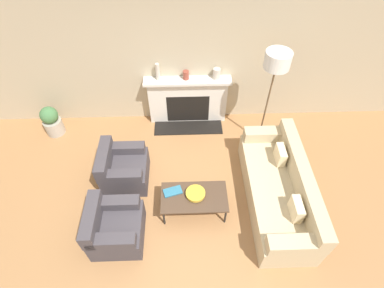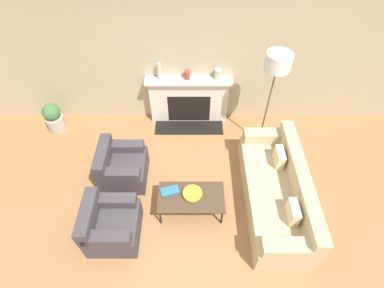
{
  "view_description": "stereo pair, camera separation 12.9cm",
  "coord_description": "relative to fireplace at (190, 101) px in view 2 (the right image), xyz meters",
  "views": [
    {
      "loc": [
        0.11,
        -2.14,
        4.37
      ],
      "look_at": [
        0.23,
        1.35,
        0.45
      ],
      "focal_mm": 28.0,
      "sensor_mm": 36.0,
      "label": 1
    },
    {
      "loc": [
        0.24,
        -2.14,
        4.37
      ],
      "look_at": [
        0.23,
        1.35,
        0.45
      ],
      "focal_mm": 28.0,
      "sensor_mm": 36.0,
      "label": 2
    }
  ],
  "objects": [
    {
      "name": "fireplace",
      "position": [
        0.0,
        0.0,
        0.0
      ],
      "size": [
        1.65,
        0.59,
        1.02
      ],
      "color": "silver",
      "rests_on": "ground_plane"
    },
    {
      "name": "wall_back",
      "position": [
        -0.18,
        0.15,
        0.96
      ],
      "size": [
        18.0,
        0.06,
        2.9
      ],
      "color": "#BCAD8E",
      "rests_on": "ground_plane"
    },
    {
      "name": "armchair_near",
      "position": [
        -1.15,
        -2.57,
        -0.2
      ],
      "size": [
        0.76,
        0.77,
        0.73
      ],
      "rotation": [
        0.0,
        0.0,
        1.57
      ],
      "color": "#423D42",
      "rests_on": "ground_plane"
    },
    {
      "name": "bowl",
      "position": [
        0.07,
        -2.12,
        -0.07
      ],
      "size": [
        0.3,
        0.3,
        0.07
      ],
      "color": "gold",
      "rests_on": "coffee_table"
    },
    {
      "name": "mantel_vase_center_right",
      "position": [
        0.54,
        0.02,
        0.62
      ],
      "size": [
        0.14,
        0.14,
        0.21
      ],
      "color": "beige",
      "rests_on": "fireplace"
    },
    {
      "name": "mantel_vase_center_left",
      "position": [
        -0.03,
        0.02,
        0.6
      ],
      "size": [
        0.11,
        0.11,
        0.17
      ],
      "color": "brown",
      "rests_on": "fireplace"
    },
    {
      "name": "couch",
      "position": [
        1.41,
        -2.02,
        -0.18
      ],
      "size": [
        0.86,
        2.23,
        0.82
      ],
      "rotation": [
        0.0,
        0.0,
        -1.57
      ],
      "color": "#CCB78E",
      "rests_on": "ground_plane"
    },
    {
      "name": "ground_plane",
      "position": [
        -0.18,
        -2.46,
        -0.49
      ],
      "size": [
        18.0,
        18.0,
        0.0
      ],
      "primitive_type": "plane",
      "color": "#A87547"
    },
    {
      "name": "mantel_vase_left",
      "position": [
        -0.54,
        0.02,
        0.69
      ],
      "size": [
        0.08,
        0.08,
        0.33
      ],
      "color": "beige",
      "rests_on": "fireplace"
    },
    {
      "name": "floor_lamp",
      "position": [
        1.38,
        -0.64,
        1.17
      ],
      "size": [
        0.41,
        0.41,
        1.94
      ],
      "color": "brown",
      "rests_on": "ground_plane"
    },
    {
      "name": "potted_plant",
      "position": [
        -2.67,
        -0.29,
        -0.19
      ],
      "size": [
        0.36,
        0.36,
        0.63
      ],
      "color": "#B2A899",
      "rests_on": "ground_plane"
    },
    {
      "name": "armchair_far",
      "position": [
        -1.15,
        -1.5,
        -0.2
      ],
      "size": [
        0.76,
        0.77,
        0.73
      ],
      "rotation": [
        0.0,
        0.0,
        1.57
      ],
      "color": "#423D42",
      "rests_on": "ground_plane"
    },
    {
      "name": "book",
      "position": [
        -0.29,
        -2.05,
        -0.1
      ],
      "size": [
        0.32,
        0.23,
        0.02
      ],
      "rotation": [
        0.0,
        0.0,
        0.28
      ],
      "color": "teal",
      "rests_on": "coffee_table"
    },
    {
      "name": "coffee_table",
      "position": [
        0.05,
        -2.15,
        -0.14
      ],
      "size": [
        1.03,
        0.56,
        0.39
      ],
      "color": "#4C3828",
      "rests_on": "ground_plane"
    }
  ]
}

